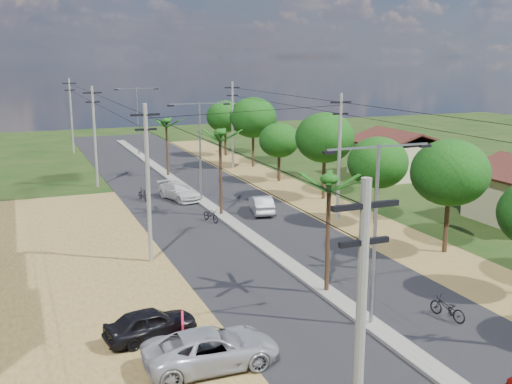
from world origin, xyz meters
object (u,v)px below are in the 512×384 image
car_white_far (179,192)px  moto_rider_east (447,309)px  roadside_sign (183,331)px  car_parked_silver (212,350)px  car_silver_mid (261,205)px  car_parked_dark (151,324)px

car_white_far → moto_rider_east: car_white_far is taller
roadside_sign → car_parked_silver: bearing=-62.7°
car_silver_mid → car_white_far: 7.93m
car_silver_mid → moto_rider_east: 20.33m
moto_rider_east → roadside_sign: (-11.55, 2.20, 0.07)m
car_parked_silver → car_white_far: bearing=-11.6°
car_silver_mid → moto_rider_east: size_ratio=2.15×
car_white_far → moto_rider_east: 27.29m
moto_rider_east → roadside_sign: 11.75m
car_silver_mid → roadside_sign: 21.23m
car_white_far → moto_rider_east: (5.05, -26.82, -0.17)m
car_white_far → car_parked_silver: 27.53m
car_parked_dark → roadside_sign: (1.12, -0.89, -0.09)m
car_parked_dark → roadside_sign: car_parked_dark is taller
car_parked_dark → roadside_sign: 1.43m
car_white_far → car_parked_dark: (-7.62, -23.73, -0.01)m
car_silver_mid → car_white_far: size_ratio=0.88×
car_silver_mid → car_parked_dark: 21.10m
roadside_sign → moto_rider_east: bearing=4.0°
car_white_far → car_parked_dark: bearing=-123.3°
car_white_far → roadside_sign: size_ratio=3.42×
car_parked_dark → moto_rider_east: (12.67, -3.09, -0.16)m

